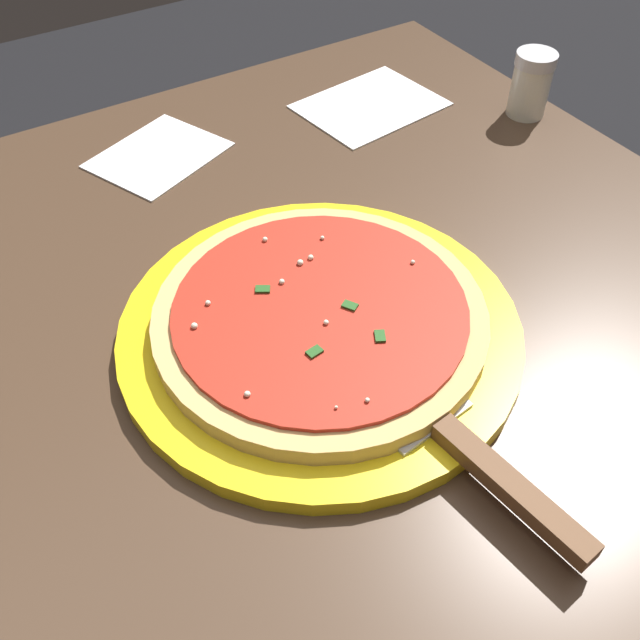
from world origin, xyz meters
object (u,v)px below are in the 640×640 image
object	(u,v)px
pizza_server	(466,450)
napkin_folded_right	(159,155)
pizza	(320,316)
parmesan_shaker	(531,84)
napkin_loose_left	(370,105)
serving_plate	(320,331)

from	to	relation	value
pizza_server	napkin_folded_right	world-z (taller)	pizza_server
pizza	parmesan_shaker	world-z (taller)	parmesan_shaker
pizza_server	parmesan_shaker	size ratio (longest dim) A/B	3.02
napkin_loose_left	parmesan_shaker	size ratio (longest dim) A/B	2.15
parmesan_shaker	napkin_loose_left	bearing A→B (deg)	-37.43
napkin_loose_left	napkin_folded_right	bearing A→B (deg)	-7.61
pizza_server	napkin_folded_right	bearing A→B (deg)	-86.87
serving_plate	pizza	world-z (taller)	pizza
pizza	napkin_folded_right	size ratio (longest dim) A/B	2.06
pizza_server	napkin_loose_left	distance (m)	0.50
napkin_loose_left	serving_plate	bearing A→B (deg)	48.98
serving_plate	pizza_server	world-z (taller)	pizza_server
parmesan_shaker	serving_plate	bearing A→B (deg)	24.20
serving_plate	parmesan_shaker	distance (m)	0.43
serving_plate	pizza	xyz separation A→B (m)	(0.00, -0.00, 0.02)
napkin_folded_right	parmesan_shaker	distance (m)	0.43
napkin_folded_right	napkin_loose_left	size ratio (longest dim) A/B	0.83
pizza	parmesan_shaker	bearing A→B (deg)	-155.80
pizza	napkin_loose_left	bearing A→B (deg)	-131.02
serving_plate	napkin_loose_left	size ratio (longest dim) A/B	2.08
pizza	serving_plate	bearing A→B (deg)	141.56
napkin_loose_left	pizza	bearing A→B (deg)	48.98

